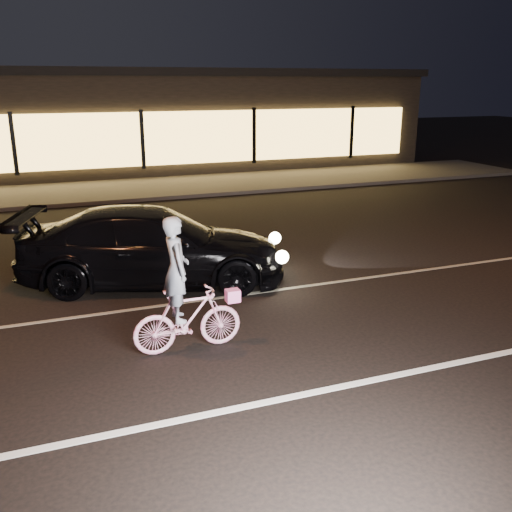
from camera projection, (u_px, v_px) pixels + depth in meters
name	position (u px, v px, depth m)	size (l,w,h in m)	color
ground	(322.00, 334.00, 8.68)	(90.00, 90.00, 0.00)	black
lane_stripe_near	(375.00, 380.00, 7.34)	(60.00, 0.12, 0.01)	silver
lane_stripe_far	(272.00, 291.00, 10.47)	(60.00, 0.10, 0.01)	gray
sidewalk	(154.00, 188.00, 20.28)	(30.00, 4.00, 0.12)	#383533
storefront	(125.00, 118.00, 25.00)	(25.40, 8.42, 4.20)	black
cyclist	(185.00, 304.00, 7.96)	(1.57, 0.54, 1.97)	#E03F7F
sedan	(153.00, 246.00, 10.73)	(5.31, 3.38, 1.43)	black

